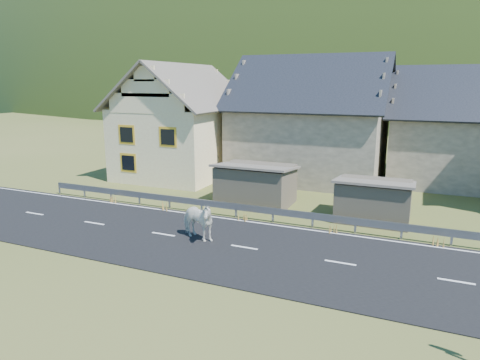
% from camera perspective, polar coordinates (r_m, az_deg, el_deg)
% --- Properties ---
extents(ground, '(160.00, 160.00, 0.00)m').
position_cam_1_polar(ground, '(18.18, 0.57, -9.08)').
color(ground, '#3D4C1A').
rests_on(ground, ground).
extents(road, '(60.00, 7.00, 0.04)m').
position_cam_1_polar(road, '(18.17, 0.57, -9.02)').
color(road, black).
rests_on(road, ground).
extents(lane_markings, '(60.00, 6.60, 0.01)m').
position_cam_1_polar(lane_markings, '(18.16, 0.57, -8.95)').
color(lane_markings, silver).
rests_on(lane_markings, road).
extents(guardrail, '(28.10, 0.09, 0.75)m').
position_cam_1_polar(guardrail, '(21.24, 4.41, -4.22)').
color(guardrail, '#93969B').
rests_on(guardrail, ground).
extents(shed_left, '(4.30, 3.30, 2.40)m').
position_cam_1_polar(shed_left, '(24.31, 2.12, -0.67)').
color(shed_left, brown).
rests_on(shed_left, ground).
extents(shed_right, '(3.80, 2.90, 2.20)m').
position_cam_1_polar(shed_right, '(22.42, 17.35, -2.70)').
color(shed_right, brown).
rests_on(shed_right, ground).
extents(house_cream, '(7.80, 9.80, 8.30)m').
position_cam_1_polar(house_cream, '(32.20, -7.75, 8.45)').
color(house_cream, '#FFEFB7').
rests_on(house_cream, ground).
extents(house_stone_a, '(10.80, 9.80, 8.90)m').
position_cam_1_polar(house_stone_a, '(31.53, 9.54, 8.80)').
color(house_stone_a, tan).
rests_on(house_stone_a, ground).
extents(house_stone_b, '(9.80, 8.80, 8.10)m').
position_cam_1_polar(house_stone_b, '(32.76, 27.76, 6.95)').
color(house_stone_b, tan).
rests_on(house_stone_b, ground).
extents(mountain, '(440.00, 280.00, 260.00)m').
position_cam_1_polar(mountain, '(197.39, 22.60, 4.14)').
color(mountain, '#20320F').
rests_on(mountain, ground).
extents(conifer_patch, '(76.00, 50.00, 28.00)m').
position_cam_1_polar(conifer_patch, '(139.80, -2.97, 12.59)').
color(conifer_patch, black).
rests_on(conifer_patch, ground).
extents(horse, '(1.55, 2.28, 1.76)m').
position_cam_1_polar(horse, '(18.85, -5.81, -5.35)').
color(horse, white).
rests_on(horse, road).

